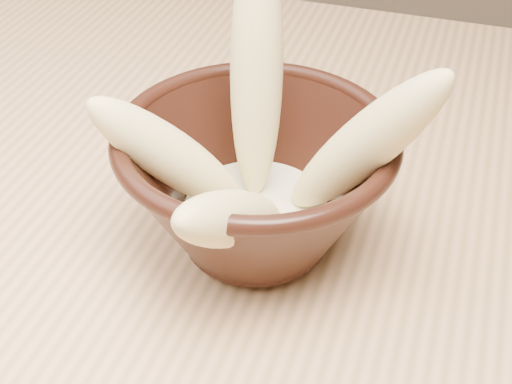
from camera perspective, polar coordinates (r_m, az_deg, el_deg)
table at (r=0.69m, az=-15.04°, el=-3.06°), size 1.20×0.80×0.75m
bowl at (r=0.50m, az=0.00°, el=0.82°), size 0.19×0.19×0.11m
milk_puddle at (r=0.51m, az=-0.00°, el=-1.49°), size 0.11×0.11×0.02m
banana_upright at (r=0.49m, az=0.04°, el=9.56°), size 0.05×0.08×0.19m
banana_left at (r=0.48m, az=-6.95°, el=2.95°), size 0.12×0.10×0.12m
banana_right at (r=0.45m, az=8.52°, el=3.59°), size 0.13×0.07×0.16m
banana_front at (r=0.44m, az=-1.96°, el=-2.13°), size 0.06×0.14×0.11m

